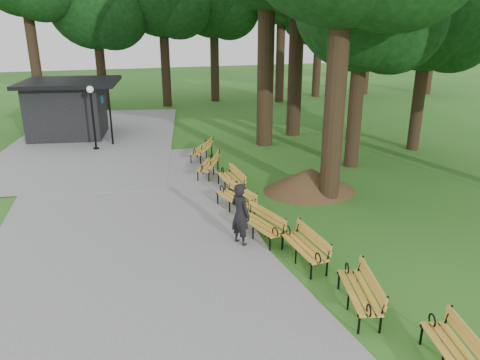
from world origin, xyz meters
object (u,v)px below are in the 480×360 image
object	(u,v)px
dirt_mound	(310,180)
lawn_tree_5	(430,11)
bench_2	(304,247)
bench_4	(235,199)
bench_1	(359,292)
lawn_tree_1	(364,0)
kiosk	(67,109)
bench_0	(456,354)
bench_3	(259,225)
bench_6	(208,165)
person	(240,214)
bench_7	(202,149)
lamp_post	(92,104)
bench_5	(231,180)

from	to	relation	value
dirt_mound	lawn_tree_5	world-z (taller)	lawn_tree_5
bench_2	bench_4	world-z (taller)	same
bench_1	lawn_tree_1	bearing A→B (deg)	165.43
kiosk	bench_0	world-z (taller)	kiosk
bench_4	lawn_tree_5	size ratio (longest dim) A/B	0.21
bench_2	lawn_tree_1	world-z (taller)	lawn_tree_1
bench_2	bench_3	distance (m)	1.75
bench_6	lawn_tree_1	distance (m)	8.80
dirt_mound	person	bearing A→B (deg)	-137.07
person	bench_2	world-z (taller)	person
bench_1	bench_7	size ratio (longest dim) A/B	1.00
dirt_mound	bench_4	distance (m)	3.38
dirt_mound	bench_6	xyz separation A→B (m)	(-3.21, 2.75, 0.01)
kiosk	bench_7	xyz separation A→B (m)	(5.94, -6.03, -1.06)
dirt_mound	bench_6	size ratio (longest dim) A/B	1.52
person	lawn_tree_5	world-z (taller)	lawn_tree_5
lamp_post	bench_5	xyz separation A→B (m)	(4.77, -7.27, -1.77)
bench_1	bench_5	distance (m)	7.87
bench_6	lawn_tree_5	size ratio (longest dim) A/B	0.21
bench_1	bench_4	size ratio (longest dim) A/B	1.00
lawn_tree_1	lawn_tree_5	xyz separation A→B (m)	(4.23, 1.58, -0.37)
bench_3	bench_1	bearing A→B (deg)	-2.26
person	bench_5	bearing A→B (deg)	-38.72
lamp_post	person	bearing A→B (deg)	-70.94
bench_3	bench_6	distance (m)	5.97
kiosk	bench_6	size ratio (longest dim) A/B	2.52
bench_2	bench_6	xyz separation A→B (m)	(-0.85, 7.59, 0.00)
bench_4	bench_7	xyz separation A→B (m)	(0.17, 6.26, 0.00)
bench_6	person	bearing A→B (deg)	21.88
bench_6	lawn_tree_1	xyz separation A→B (m)	(6.18, -0.46, 6.25)
bench_0	lawn_tree_1	distance (m)	13.89
bench_2	bench_5	world-z (taller)	same
kiosk	bench_3	xyz separation A→B (m)	(5.91, -14.35, -1.06)
bench_1	bench_2	world-z (taller)	same
lawn_tree_5	dirt_mound	bearing A→B (deg)	-151.70
person	kiosk	xyz separation A→B (m)	(-5.29, 14.53, 0.59)
bench_3	lawn_tree_1	size ratio (longest dim) A/B	0.20
bench_4	lawn_tree_5	xyz separation A→B (m)	(10.37, 5.03, 5.87)
bench_0	bench_5	bearing A→B (deg)	-160.22
bench_6	lawn_tree_1	size ratio (longest dim) A/B	0.20
bench_0	bench_4	world-z (taller)	same
bench_7	lawn_tree_1	distance (m)	9.09
bench_1	bench_6	world-z (taller)	same
person	bench_4	size ratio (longest dim) A/B	0.96
bench_5	lawn_tree_5	world-z (taller)	lawn_tree_5
kiosk	bench_0	xyz separation A→B (m)	(7.54, -20.45, -1.06)
bench_6	bench_0	bearing A→B (deg)	34.47
bench_3	lawn_tree_5	world-z (taller)	lawn_tree_5
bench_7	person	bearing A→B (deg)	25.67
kiosk	bench_6	xyz separation A→B (m)	(5.73, -8.38, -1.06)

